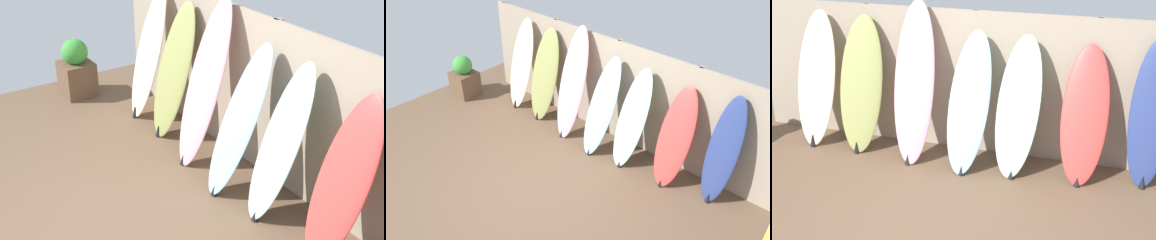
{
  "view_description": "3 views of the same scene",
  "coord_description": "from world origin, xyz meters",
  "views": [
    {
      "loc": [
        3.87,
        -1.57,
        3.34
      ],
      "look_at": [
        0.07,
        0.95,
        0.99
      ],
      "focal_mm": 50.0,
      "sensor_mm": 36.0,
      "label": 1
    },
    {
      "loc": [
        3.82,
        -3.13,
        4.4
      ],
      "look_at": [
        0.14,
        0.88,
        0.9
      ],
      "focal_mm": 40.0,
      "sensor_mm": 36.0,
      "label": 2
    },
    {
      "loc": [
        1.78,
        -4.06,
        3.0
      ],
      "look_at": [
        0.2,
        0.91,
        0.85
      ],
      "focal_mm": 50.0,
      "sensor_mm": 36.0,
      "label": 3
    }
  ],
  "objects": [
    {
      "name": "surfboard_skyblue_3",
      "position": [
        0.06,
        1.53,
        0.8
      ],
      "size": [
        0.55,
        0.73,
        1.61
      ],
      "color": "#8CB7D6",
      "rests_on": "ground"
    },
    {
      "name": "surfboard_navy_6",
      "position": [
        2.09,
        1.73,
        0.82
      ],
      "size": [
        0.51,
        0.46,
        1.66
      ],
      "color": "navy",
      "rests_on": "ground"
    },
    {
      "name": "fence_back",
      "position": [
        -0.0,
        2.01,
        0.9
      ],
      "size": [
        6.08,
        0.11,
        1.8
      ],
      "color": "gray",
      "rests_on": "ground"
    },
    {
      "name": "surfboard_seafoam_4",
      "position": [
        0.64,
        1.58,
        0.79
      ],
      "size": [
        0.59,
        0.67,
        1.6
      ],
      "color": "#9ED6BC",
      "rests_on": "ground"
    },
    {
      "name": "surfboard_red_5",
      "position": [
        1.39,
        1.64,
        0.76
      ],
      "size": [
        0.53,
        0.62,
        1.54
      ],
      "color": "#D13D38",
      "rests_on": "ground"
    },
    {
      "name": "surfboard_olive_1",
      "position": [
        -1.4,
        1.65,
        0.84
      ],
      "size": [
        0.61,
        0.63,
        1.7
      ],
      "color": "olive",
      "rests_on": "ground"
    },
    {
      "name": "surfboard_cream_0",
      "position": [
        -2.04,
        1.64,
        0.85
      ],
      "size": [
        0.54,
        0.57,
        1.72
      ],
      "color": "beige",
      "rests_on": "ground"
    },
    {
      "name": "ground",
      "position": [
        0.0,
        0.0,
        0.0
      ],
      "size": [
        7.68,
        7.68,
        0.0
      ],
      "primitive_type": "plane",
      "color": "brown"
    },
    {
      "name": "surfboard_pink_2",
      "position": [
        -0.65,
        1.59,
        0.95
      ],
      "size": [
        0.57,
        0.75,
        1.92
      ],
      "color": "pink",
      "rests_on": "ground"
    }
  ]
}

